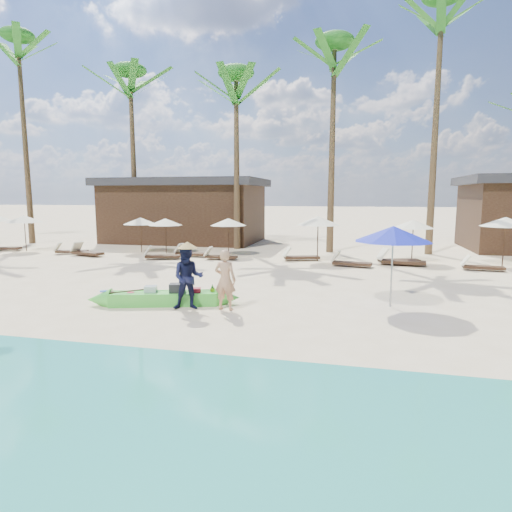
# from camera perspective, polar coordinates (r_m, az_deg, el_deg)

# --- Properties ---
(ground) EXTENTS (240.00, 240.00, 0.00)m
(ground) POSITION_cam_1_polar(r_m,az_deg,el_deg) (11.32, -5.84, -8.15)
(ground) COLOR beige
(ground) RESTS_ON ground
(wet_sand_strip) EXTENTS (240.00, 4.50, 0.01)m
(wet_sand_strip) POSITION_cam_1_polar(r_m,az_deg,el_deg) (7.11, -19.87, -18.73)
(wet_sand_strip) COLOR tan
(wet_sand_strip) RESTS_ON ground
(green_canoe) EXTENTS (4.78, 1.70, 0.62)m
(green_canoe) POSITION_cam_1_polar(r_m,az_deg,el_deg) (12.76, -12.15, -5.46)
(green_canoe) COLOR #47D13F
(green_canoe) RESTS_ON ground
(tourist) EXTENTS (0.65, 0.45, 1.69)m
(tourist) POSITION_cam_1_polar(r_m,az_deg,el_deg) (11.85, -4.13, -3.19)
(tourist) COLOR tan
(tourist) RESTS_ON ground
(vendor_green) EXTENTS (1.03, 0.91, 1.78)m
(vendor_green) POSITION_cam_1_polar(r_m,az_deg,el_deg) (12.03, -9.05, -2.88)
(vendor_green) COLOR #141737
(vendor_green) RESTS_ON ground
(blue_umbrella) EXTENTS (2.15, 2.15, 2.32)m
(blue_umbrella) POSITION_cam_1_polar(r_m,az_deg,el_deg) (12.55, 17.84, 2.83)
(blue_umbrella) COLOR #99999E
(blue_umbrella) RESTS_ON ground
(resort_parasol_2) EXTENTS (1.98, 1.98, 2.04)m
(resort_parasol_2) POSITION_cam_1_polar(r_m,az_deg,el_deg) (27.76, -28.52, 4.36)
(resort_parasol_2) COLOR #3C2918
(resort_parasol_2) RESTS_ON ground
(lounger_2_left) EXTENTS (1.79, 0.91, 0.58)m
(lounger_2_left) POSITION_cam_1_polar(r_m,az_deg,el_deg) (28.66, -30.62, 0.99)
(lounger_2_left) COLOR #3C2918
(lounger_2_left) RESTS_ON ground
(resort_parasol_3) EXTENTS (1.89, 1.89, 1.95)m
(resort_parasol_3) POSITION_cam_1_polar(r_m,az_deg,el_deg) (24.75, -15.15, 4.53)
(resort_parasol_3) COLOR #3C2918
(resort_parasol_3) RESTS_ON ground
(lounger_3_left) EXTENTS (1.78, 1.07, 0.58)m
(lounger_3_left) POSITION_cam_1_polar(r_m,az_deg,el_deg) (25.42, -23.60, 0.68)
(lounger_3_left) COLOR #3C2918
(lounger_3_left) RESTS_ON ground
(lounger_3_right) EXTENTS (2.01, 1.06, 0.65)m
(lounger_3_right) POSITION_cam_1_polar(r_m,az_deg,el_deg) (24.27, -21.74, 0.52)
(lounger_3_right) COLOR #3C2918
(lounger_3_right) RESTS_ON ground
(resort_parasol_4) EXTENTS (1.87, 1.87, 1.92)m
(resort_parasol_4) POSITION_cam_1_polar(r_m,az_deg,el_deg) (23.94, -12.00, 4.47)
(resort_parasol_4) COLOR #3C2918
(resort_parasol_4) RESTS_ON ground
(lounger_4_left) EXTENTS (1.86, 1.07, 0.60)m
(lounger_4_left) POSITION_cam_1_polar(r_m,az_deg,el_deg) (21.84, -12.68, 0.08)
(lounger_4_left) COLOR #3C2918
(lounger_4_left) RESTS_ON ground
(lounger_4_right) EXTENTS (1.77, 0.62, 0.59)m
(lounger_4_right) POSITION_cam_1_polar(r_m,az_deg,el_deg) (22.56, -8.87, 0.42)
(lounger_4_right) COLOR #3C2918
(lounger_4_right) RESTS_ON ground
(resort_parasol_5) EXTENTS (1.92, 1.92, 1.97)m
(resort_parasol_5) POSITION_cam_1_polar(r_m,az_deg,el_deg) (22.61, -3.70, 4.54)
(resort_parasol_5) COLOR #3C2918
(resort_parasol_5) RESTS_ON ground
(lounger_5_left) EXTENTS (1.64, 0.51, 0.56)m
(lounger_5_left) POSITION_cam_1_polar(r_m,az_deg,el_deg) (21.32, -4.95, 0.01)
(lounger_5_left) COLOR #3C2918
(lounger_5_left) RESTS_ON ground
(resort_parasol_6) EXTENTS (2.11, 2.11, 2.17)m
(resort_parasol_6) POSITION_cam_1_polar(r_m,az_deg,el_deg) (20.82, 8.28, 4.68)
(resort_parasol_6) COLOR #3C2918
(resort_parasol_6) RESTS_ON ground
(lounger_6_left) EXTENTS (1.88, 1.12, 0.61)m
(lounger_6_left) POSITION_cam_1_polar(r_m,az_deg,el_deg) (21.05, 5.78, -0.05)
(lounger_6_left) COLOR #3C2918
(lounger_6_left) RESTS_ON ground
(lounger_6_right) EXTENTS (1.85, 0.82, 0.61)m
(lounger_6_right) POSITION_cam_1_polar(r_m,az_deg,el_deg) (19.57, 12.32, -0.81)
(lounger_6_right) COLOR #3C2918
(lounger_6_right) RESTS_ON ground
(resort_parasol_7) EXTENTS (1.96, 1.96, 2.02)m
(resort_parasol_7) POSITION_cam_1_polar(r_m,az_deg,el_deg) (21.62, 20.25, 4.02)
(resort_parasol_7) COLOR #3C2918
(resort_parasol_7) RESTS_ON ground
(lounger_7_left) EXTENTS (2.03, 1.10, 0.66)m
(lounger_7_left) POSITION_cam_1_polar(r_m,az_deg,el_deg) (20.87, 18.17, -0.44)
(lounger_7_left) COLOR #3C2918
(lounger_7_left) RESTS_ON ground
(lounger_7_right) EXTENTS (2.05, 0.83, 0.68)m
(lounger_7_right) POSITION_cam_1_polar(r_m,az_deg,el_deg) (20.51, 18.69, -0.58)
(lounger_7_right) COLOR #3C2918
(lounger_7_right) RESTS_ON ground
(resort_parasol_8) EXTENTS (2.15, 2.15, 2.21)m
(resort_parasol_8) POSITION_cam_1_polar(r_m,az_deg,el_deg) (22.17, 30.34, 3.95)
(resort_parasol_8) COLOR #3C2918
(resort_parasol_8) RESTS_ON ground
(lounger_8_left) EXTENTS (1.73, 0.65, 0.57)m
(lounger_8_left) POSITION_cam_1_polar(r_m,az_deg,el_deg) (20.49, 27.73, -1.19)
(lounger_8_left) COLOR #3C2918
(lounger_8_left) RESTS_ON ground
(palm_1) EXTENTS (2.08, 2.08, 13.60)m
(palm_1) POSITION_cam_1_polar(r_m,az_deg,el_deg) (33.16, -28.94, 20.44)
(palm_1) COLOR brown
(palm_1) RESTS_ON ground
(palm_2) EXTENTS (2.08, 2.08, 11.33)m
(palm_2) POSITION_cam_1_polar(r_m,az_deg,el_deg) (29.59, -16.34, 19.48)
(palm_2) COLOR brown
(palm_2) RESTS_ON ground
(palm_3) EXTENTS (2.08, 2.08, 10.52)m
(palm_3) POSITION_cam_1_polar(r_m,az_deg,el_deg) (26.08, -2.65, 20.04)
(palm_3) COLOR brown
(palm_3) RESTS_ON ground
(palm_4) EXTENTS (2.08, 2.08, 11.70)m
(palm_4) POSITION_cam_1_polar(r_m,az_deg,el_deg) (25.13, 10.33, 22.43)
(palm_4) COLOR brown
(palm_4) RESTS_ON ground
(palm_5) EXTENTS (2.08, 2.08, 13.60)m
(palm_5) POSITION_cam_1_polar(r_m,az_deg,el_deg) (26.10, 23.34, 24.49)
(palm_5) COLOR brown
(palm_5) RESTS_ON ground
(pavilion_west) EXTENTS (10.80, 6.60, 4.30)m
(pavilion_west) POSITION_cam_1_polar(r_m,az_deg,el_deg) (30.10, -9.44, 6.10)
(pavilion_west) COLOR #3C2918
(pavilion_west) RESTS_ON ground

